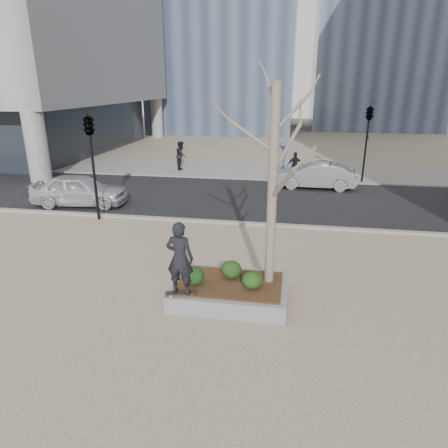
% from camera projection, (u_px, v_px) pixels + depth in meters
% --- Properties ---
extents(ground, '(120.00, 120.00, 0.00)m').
position_uv_depth(ground, '(193.00, 296.00, 10.80)').
color(ground, tan).
rests_on(ground, ground).
extents(street, '(60.00, 8.00, 0.02)m').
position_uv_depth(street, '(241.00, 198.00, 20.09)').
color(street, black).
rests_on(street, ground).
extents(far_sidewalk, '(60.00, 6.00, 0.02)m').
position_uv_depth(far_sidewalk, '(255.00, 170.00, 26.60)').
color(far_sidewalk, gray).
rests_on(far_sidewalk, ground).
extents(planter, '(3.00, 2.00, 0.45)m').
position_uv_depth(planter, '(230.00, 291.00, 10.57)').
color(planter, gray).
rests_on(planter, ground).
extents(planter_mulch, '(2.70, 1.70, 0.04)m').
position_uv_depth(planter_mulch, '(230.00, 283.00, 10.49)').
color(planter_mulch, '#382314').
rests_on(planter_mulch, planter).
extents(sycamore_tree, '(2.80, 2.80, 6.60)m').
position_uv_depth(sycamore_tree, '(274.00, 156.00, 9.50)').
color(sycamore_tree, gray).
rests_on(sycamore_tree, planter_mulch).
extents(shrub_left, '(0.56, 0.56, 0.48)m').
position_uv_depth(shrub_left, '(194.00, 276.00, 10.33)').
color(shrub_left, '#173510').
rests_on(shrub_left, planter_mulch).
extents(shrub_middle, '(0.56, 0.56, 0.48)m').
position_uv_depth(shrub_middle, '(231.00, 270.00, 10.67)').
color(shrub_middle, '#143511').
rests_on(shrub_middle, planter_mulch).
extents(shrub_right, '(0.52, 0.52, 0.44)m').
position_uv_depth(shrub_right, '(252.00, 280.00, 10.13)').
color(shrub_right, '#173F14').
rests_on(shrub_right, planter_mulch).
extents(skateboard, '(0.81, 0.40, 0.08)m').
position_uv_depth(skateboard, '(181.00, 294.00, 9.93)').
color(skateboard, black).
rests_on(skateboard, planter).
extents(skateboarder, '(0.71, 0.49, 1.86)m').
position_uv_depth(skateboarder, '(180.00, 258.00, 9.61)').
color(skateboarder, black).
rests_on(skateboarder, skateboard).
extents(police_car, '(4.51, 2.27, 1.47)m').
position_uv_depth(police_car, '(79.00, 190.00, 18.55)').
color(police_car, silver).
rests_on(police_car, street).
extents(car_silver, '(4.34, 1.61, 1.42)m').
position_uv_depth(car_silver, '(315.00, 175.00, 21.67)').
color(car_silver, '#93959A').
rests_on(car_silver, street).
extents(pedestrian_a, '(0.80, 0.98, 1.86)m').
position_uv_depth(pedestrian_a, '(181.00, 155.00, 26.34)').
color(pedestrian_a, black).
rests_on(pedestrian_a, far_sidewalk).
extents(pedestrian_b, '(0.80, 1.23, 1.80)m').
position_uv_depth(pedestrian_b, '(283.00, 156.00, 26.48)').
color(pedestrian_b, '#3D526F').
rests_on(pedestrian_b, far_sidewalk).
extents(pedestrian_c, '(0.98, 0.50, 1.60)m').
position_uv_depth(pedestrian_c, '(295.00, 166.00, 23.76)').
color(pedestrian_c, black).
rests_on(pedestrian_c, far_sidewalk).
extents(traffic_light_near, '(0.60, 2.48, 4.50)m').
position_uv_depth(traffic_light_near, '(93.00, 167.00, 16.14)').
color(traffic_light_near, black).
rests_on(traffic_light_near, ground).
extents(traffic_light_far, '(0.60, 2.48, 4.50)m').
position_uv_depth(traffic_light_far, '(366.00, 143.00, 22.58)').
color(traffic_light_far, black).
rests_on(traffic_light_far, ground).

